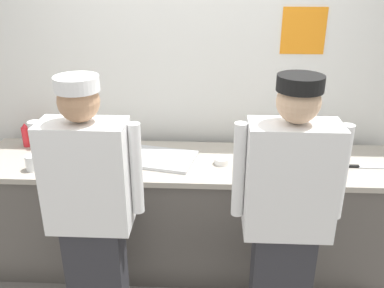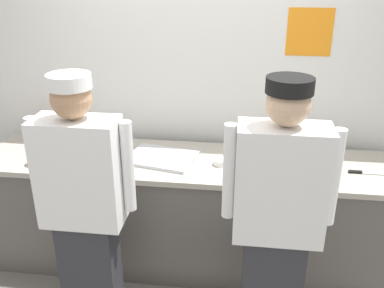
{
  "view_description": "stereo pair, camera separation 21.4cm",
  "coord_description": "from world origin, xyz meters",
  "px_view_note": "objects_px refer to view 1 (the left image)",
  "views": [
    {
      "loc": [
        0.15,
        -2.42,
        2.24
      ],
      "look_at": [
        0.01,
        0.36,
        1.04
      ],
      "focal_mm": 39.53,
      "sensor_mm": 36.0,
      "label": 1
    },
    {
      "loc": [
        0.37,
        -2.4,
        2.24
      ],
      "look_at": [
        0.01,
        0.36,
        1.04
      ],
      "focal_mm": 39.53,
      "sensor_mm": 36.0,
      "label": 2
    }
  ],
  "objects_px": {
    "chef_near_left": "(91,211)",
    "sheet_tray": "(161,159)",
    "deli_cup": "(32,163)",
    "chefs_knife": "(362,167)",
    "squeeze_bottle_secondary": "(26,135)",
    "plate_stack_front": "(257,159)",
    "squeeze_bottle_spare": "(263,163)",
    "ramekin_green_sauce": "(95,163)",
    "squeeze_bottle_primary": "(36,136)",
    "ramekin_yellow_sauce": "(221,161)",
    "chef_center": "(287,216)",
    "ramekin_orange_sauce": "(106,155)",
    "plate_stack_rear": "(64,150)",
    "mixing_bowl_steel": "(307,156)"
  },
  "relations": [
    {
      "from": "squeeze_bottle_primary",
      "to": "ramekin_green_sauce",
      "type": "relative_size",
      "value": 2.36
    },
    {
      "from": "chefs_knife",
      "to": "ramekin_yellow_sauce",
      "type": "bearing_deg",
      "value": 179.56
    },
    {
      "from": "ramekin_orange_sauce",
      "to": "ramekin_green_sauce",
      "type": "relative_size",
      "value": 1.06
    },
    {
      "from": "sheet_tray",
      "to": "ramekin_yellow_sauce",
      "type": "height_order",
      "value": "ramekin_yellow_sauce"
    },
    {
      "from": "plate_stack_front",
      "to": "chefs_knife",
      "type": "height_order",
      "value": "plate_stack_front"
    },
    {
      "from": "squeeze_bottle_spare",
      "to": "ramekin_yellow_sauce",
      "type": "height_order",
      "value": "squeeze_bottle_spare"
    },
    {
      "from": "chef_center",
      "to": "mixing_bowl_steel",
      "type": "bearing_deg",
      "value": 71.24
    },
    {
      "from": "sheet_tray",
      "to": "ramekin_yellow_sauce",
      "type": "bearing_deg",
      "value": -5.08
    },
    {
      "from": "plate_stack_rear",
      "to": "chef_center",
      "type": "bearing_deg",
      "value": -26.95
    },
    {
      "from": "sheet_tray",
      "to": "chefs_knife",
      "type": "bearing_deg",
      "value": -1.87
    },
    {
      "from": "ramekin_green_sauce",
      "to": "plate_stack_front",
      "type": "bearing_deg",
      "value": 5.88
    },
    {
      "from": "chef_center",
      "to": "chef_near_left",
      "type": "bearing_deg",
      "value": 178.99
    },
    {
      "from": "chef_near_left",
      "to": "chefs_knife",
      "type": "distance_m",
      "value": 1.89
    },
    {
      "from": "squeeze_bottle_primary",
      "to": "chefs_knife",
      "type": "relative_size",
      "value": 0.75
    },
    {
      "from": "plate_stack_front",
      "to": "ramekin_green_sauce",
      "type": "xyz_separation_m",
      "value": [
        -1.16,
        -0.12,
        -0.0
      ]
    },
    {
      "from": "squeeze_bottle_spare",
      "to": "ramekin_green_sauce",
      "type": "bearing_deg",
      "value": 175.36
    },
    {
      "from": "chef_near_left",
      "to": "squeeze_bottle_secondary",
      "type": "relative_size",
      "value": 8.93
    },
    {
      "from": "plate_stack_front",
      "to": "chefs_knife",
      "type": "xyz_separation_m",
      "value": [
        0.74,
        -0.05,
        -0.02
      ]
    },
    {
      "from": "chef_center",
      "to": "ramekin_yellow_sauce",
      "type": "height_order",
      "value": "chef_center"
    },
    {
      "from": "plate_stack_rear",
      "to": "ramekin_yellow_sauce",
      "type": "height_order",
      "value": "plate_stack_rear"
    },
    {
      "from": "plate_stack_rear",
      "to": "chefs_knife",
      "type": "xyz_separation_m",
      "value": [
        2.17,
        -0.09,
        -0.04
      ]
    },
    {
      "from": "chef_near_left",
      "to": "plate_stack_rear",
      "type": "relative_size",
      "value": 8.39
    },
    {
      "from": "deli_cup",
      "to": "sheet_tray",
      "type": "bearing_deg",
      "value": 12.65
    },
    {
      "from": "mixing_bowl_steel",
      "to": "ramekin_yellow_sauce",
      "type": "bearing_deg",
      "value": -174.94
    },
    {
      "from": "ramekin_orange_sauce",
      "to": "squeeze_bottle_primary",
      "type": "bearing_deg",
      "value": 164.57
    },
    {
      "from": "mixing_bowl_steel",
      "to": "chefs_knife",
      "type": "xyz_separation_m",
      "value": [
        0.38,
        -0.06,
        -0.05
      ]
    },
    {
      "from": "sheet_tray",
      "to": "ramekin_green_sauce",
      "type": "relative_size",
      "value": 5.5
    },
    {
      "from": "plate_stack_rear",
      "to": "ramekin_green_sauce",
      "type": "relative_size",
      "value": 2.33
    },
    {
      "from": "ramekin_green_sauce",
      "to": "chefs_knife",
      "type": "bearing_deg",
      "value": 2.19
    },
    {
      "from": "chef_center",
      "to": "deli_cup",
      "type": "height_order",
      "value": "chef_center"
    },
    {
      "from": "ramekin_yellow_sauce",
      "to": "ramekin_green_sauce",
      "type": "xyz_separation_m",
      "value": [
        -0.9,
        -0.08,
        0.0
      ]
    },
    {
      "from": "sheet_tray",
      "to": "chefs_knife",
      "type": "height_order",
      "value": "sheet_tray"
    },
    {
      "from": "deli_cup",
      "to": "chefs_knife",
      "type": "xyz_separation_m",
      "value": [
        2.32,
        0.15,
        -0.05
      ]
    },
    {
      "from": "squeeze_bottle_secondary",
      "to": "chefs_knife",
      "type": "height_order",
      "value": "squeeze_bottle_secondary"
    },
    {
      "from": "ramekin_green_sauce",
      "to": "deli_cup",
      "type": "height_order",
      "value": "deli_cup"
    },
    {
      "from": "mixing_bowl_steel",
      "to": "deli_cup",
      "type": "relative_size",
      "value": 3.72
    },
    {
      "from": "chef_center",
      "to": "squeeze_bottle_spare",
      "type": "distance_m",
      "value": 0.54
    },
    {
      "from": "plate_stack_rear",
      "to": "sheet_tray",
      "type": "bearing_deg",
      "value": -3.04
    },
    {
      "from": "squeeze_bottle_spare",
      "to": "ramekin_green_sauce",
      "type": "relative_size",
      "value": 2.38
    },
    {
      "from": "plate_stack_front",
      "to": "deli_cup",
      "type": "bearing_deg",
      "value": -172.89
    },
    {
      "from": "squeeze_bottle_primary",
      "to": "deli_cup",
      "type": "distance_m",
      "value": 0.39
    },
    {
      "from": "plate_stack_front",
      "to": "squeeze_bottle_spare",
      "type": "distance_m",
      "value": 0.23
    },
    {
      "from": "plate_stack_front",
      "to": "sheet_tray",
      "type": "xyz_separation_m",
      "value": [
        -0.7,
        -0.0,
        -0.02
      ]
    },
    {
      "from": "chef_center",
      "to": "squeeze_bottle_secondary",
      "type": "height_order",
      "value": "chef_center"
    },
    {
      "from": "squeeze_bottle_spare",
      "to": "squeeze_bottle_primary",
      "type": "bearing_deg",
      "value": 167.25
    },
    {
      "from": "deli_cup",
      "to": "chefs_knife",
      "type": "relative_size",
      "value": 0.39
    },
    {
      "from": "chef_near_left",
      "to": "sheet_tray",
      "type": "distance_m",
      "value": 0.79
    },
    {
      "from": "ramekin_yellow_sauce",
      "to": "plate_stack_rear",
      "type": "bearing_deg",
      "value": 176.19
    },
    {
      "from": "squeeze_bottle_spare",
      "to": "deli_cup",
      "type": "bearing_deg",
      "value": 179.39
    },
    {
      "from": "sheet_tray",
      "to": "chefs_knife",
      "type": "xyz_separation_m",
      "value": [
        1.44,
        -0.05,
        -0.01
      ]
    }
  ]
}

